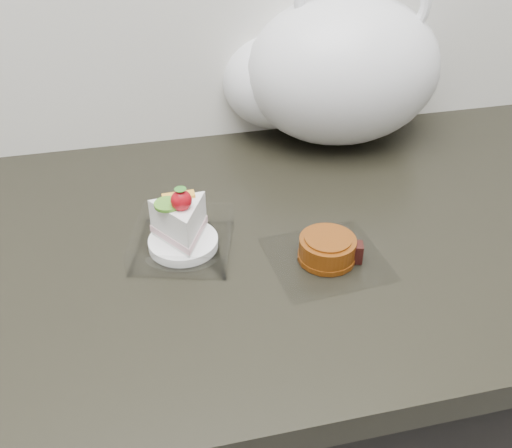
{
  "coord_description": "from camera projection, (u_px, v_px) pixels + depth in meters",
  "views": [
    {
      "loc": [
        -0.03,
        1.06,
        1.38
      ],
      "look_at": [
        0.11,
        1.65,
        0.94
      ],
      "focal_mm": 40.0,
      "sensor_mm": 36.0,
      "label": 1
    }
  ],
  "objects": [
    {
      "name": "plastic_bag",
      "position": [
        330.0,
        71.0,
        0.97
      ],
      "size": [
        0.41,
        0.33,
        0.31
      ],
      "rotation": [
        0.0,
        0.0,
        -0.21
      ],
      "color": "silver",
      "rests_on": "counter"
    },
    {
      "name": "cake_tray",
      "position": [
        182.0,
        232.0,
        0.76
      ],
      "size": [
        0.16,
        0.16,
        0.1
      ],
      "rotation": [
        0.0,
        0.0,
        -0.28
      ],
      "color": "white",
      "rests_on": "counter"
    },
    {
      "name": "mooncake_wrap",
      "position": [
        328.0,
        251.0,
        0.75
      ],
      "size": [
        0.16,
        0.15,
        0.04
      ],
      "rotation": [
        0.0,
        0.0,
        0.25
      ],
      "color": "white",
      "rests_on": "counter"
    },
    {
      "name": "counter",
      "position": [
        195.0,
        437.0,
        1.04
      ],
      "size": [
        2.04,
        0.64,
        0.9
      ],
      "color": "black",
      "rests_on": "ground"
    }
  ]
}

